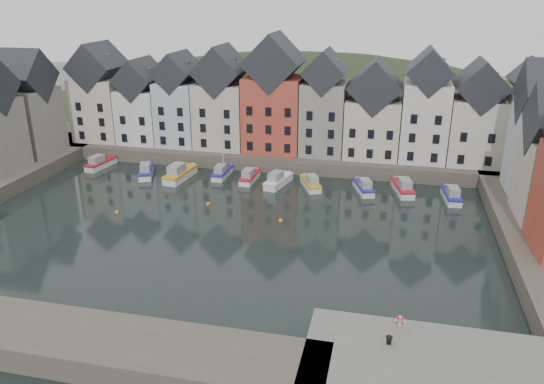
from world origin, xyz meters
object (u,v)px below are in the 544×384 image
(boat_d, at_px, (222,172))
(life_ring_post, at_px, (400,321))
(mooring_bollard, at_px, (389,340))
(boat_a, at_px, (100,163))

(boat_d, relative_size, life_ring_post, 8.15)
(mooring_bollard, bearing_deg, boat_d, 123.47)
(boat_d, bearing_deg, boat_a, -179.31)
(mooring_bollard, bearing_deg, life_ring_post, 68.10)
(boat_a, height_order, mooring_bollard, mooring_bollard)
(boat_a, distance_m, boat_d, 19.51)
(boat_a, xyz_separation_m, life_ring_post, (44.70, -35.27, 2.19))
(boat_d, bearing_deg, life_ring_post, -54.04)
(mooring_bollard, distance_m, life_ring_post, 1.93)
(mooring_bollard, bearing_deg, boat_a, 139.96)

